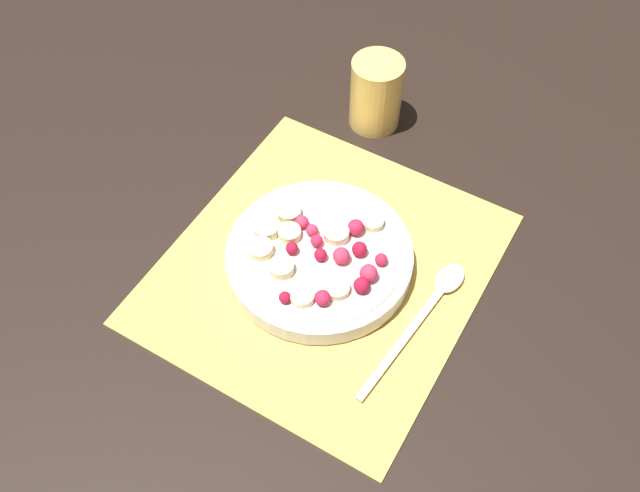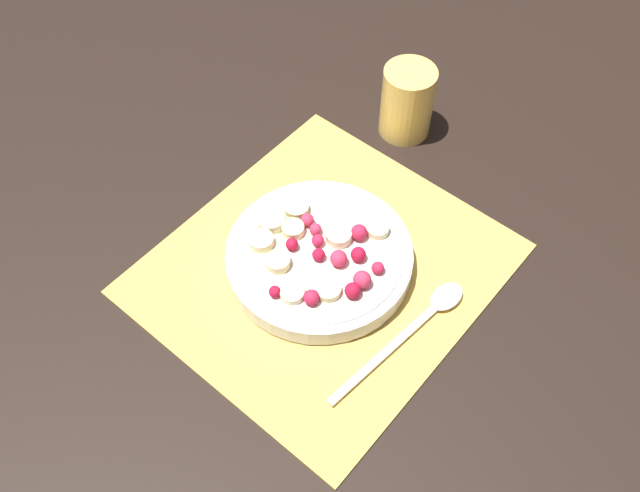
{
  "view_description": "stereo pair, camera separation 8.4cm",
  "coord_description": "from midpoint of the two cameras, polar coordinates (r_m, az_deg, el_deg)",
  "views": [
    {
      "loc": [
        0.42,
        0.24,
        0.72
      ],
      "look_at": [
        -0.0,
        -0.01,
        0.04
      ],
      "focal_mm": 40.0,
      "sensor_mm": 36.0,
      "label": 1
    },
    {
      "loc": [
        0.37,
        0.31,
        0.72
      ],
      "look_at": [
        -0.0,
        -0.01,
        0.04
      ],
      "focal_mm": 40.0,
      "sensor_mm": 36.0,
      "label": 2
    }
  ],
  "objects": [
    {
      "name": "drinking_glass",
      "position": [
        0.99,
        2.07,
        11.98
      ],
      "size": [
        0.07,
        0.07,
        0.1
      ],
      "color": "#F4CC66",
      "rests_on": "ground_plane"
    },
    {
      "name": "placemat",
      "position": [
        0.86,
        -2.4,
        -1.91
      ],
      "size": [
        0.39,
        0.36,
        0.01
      ],
      "color": "#E0B251",
      "rests_on": "ground_plane"
    },
    {
      "name": "ground_plane",
      "position": [
        0.87,
        -2.39,
        -2.02
      ],
      "size": [
        3.0,
        3.0,
        0.0
      ],
      "primitive_type": "plane",
      "color": "black"
    },
    {
      "name": "spoon",
      "position": [
        0.83,
        6.25,
        -4.52
      ],
      "size": [
        0.22,
        0.04,
        0.01
      ],
      "rotation": [
        0.0,
        0.0,
        3.04
      ],
      "color": "silver",
      "rests_on": "placemat"
    },
    {
      "name": "fruit_bowl",
      "position": [
        0.85,
        -2.83,
        -0.9
      ],
      "size": [
        0.22,
        0.22,
        0.05
      ],
      "color": "silver",
      "rests_on": "placemat"
    }
  ]
}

